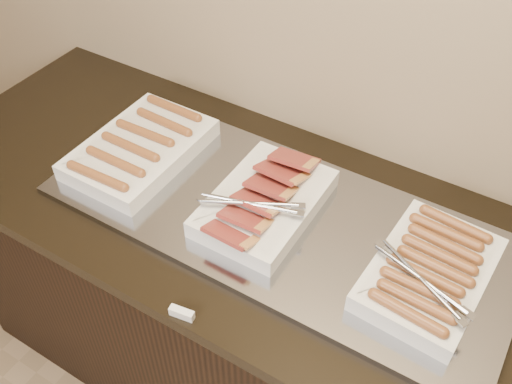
% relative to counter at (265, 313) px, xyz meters
% --- Properties ---
extents(counter, '(2.06, 0.76, 0.90)m').
position_rel_counter_xyz_m(counter, '(0.00, 0.00, 0.00)').
color(counter, black).
rests_on(counter, ground).
extents(warming_tray, '(1.20, 0.50, 0.02)m').
position_rel_counter_xyz_m(warming_tray, '(0.03, 0.00, 0.46)').
color(warming_tray, '#92959F').
rests_on(warming_tray, counter).
extents(dish_left, '(0.27, 0.40, 0.07)m').
position_rel_counter_xyz_m(dish_left, '(-0.42, 0.00, 0.50)').
color(dish_left, silver).
rests_on(dish_left, warming_tray).
extents(dish_center, '(0.27, 0.39, 0.09)m').
position_rel_counter_xyz_m(dish_center, '(-0.01, -0.00, 0.50)').
color(dish_center, silver).
rests_on(dish_center, warming_tray).
extents(dish_right, '(0.27, 0.37, 0.08)m').
position_rel_counter_xyz_m(dish_right, '(0.42, -0.00, 0.50)').
color(dish_right, silver).
rests_on(dish_right, warming_tray).
extents(label_holder, '(0.06, 0.03, 0.02)m').
position_rel_counter_xyz_m(label_holder, '(-0.01, -0.36, 0.46)').
color(label_holder, silver).
rests_on(label_holder, counter).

